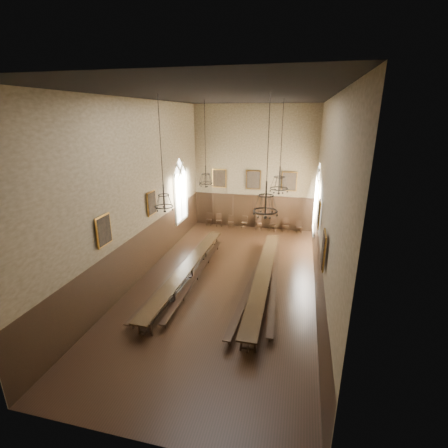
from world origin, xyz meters
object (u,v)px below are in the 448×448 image
at_px(table_left, 188,272).
at_px(chair_1, 219,223).
at_px(bench_left_outer, 177,273).
at_px(bench_right_outer, 274,281).
at_px(chair_2, 231,224).
at_px(table_right, 263,280).
at_px(chair_6, 286,228).
at_px(chandelier_front_left, 164,199).
at_px(chandelier_front_right, 266,204).
at_px(chandelier_back_right, 279,183).
at_px(chair_3, 244,224).
at_px(chair_5, 273,227).
at_px(chair_0, 209,222).
at_px(chair_7, 299,229).
at_px(bench_right_inner, 254,278).
at_px(chandelier_back_left, 206,177).
at_px(chair_4, 258,226).
at_px(bench_left_inner, 198,275).

xyz_separation_m(table_left, chair_1, (-0.56, 8.75, -0.12)).
bearing_deg(table_left, chair_1, 93.69).
height_order(bench_left_outer, bench_right_outer, bench_left_outer).
relative_size(bench_left_outer, chair_2, 10.62).
height_order(table_right, bench_right_outer, table_right).
distance_m(chair_6, chandelier_front_left, 12.81).
height_order(bench_left_outer, chandelier_front_right, chandelier_front_right).
xyz_separation_m(bench_left_outer, chandelier_back_right, (4.95, 2.33, 4.60)).
distance_m(chair_3, chair_5, 2.17).
distance_m(chair_5, chair_6, 0.96).
bearing_deg(chandelier_front_right, chair_5, 92.92).
relative_size(chair_2, chair_5, 0.91).
bearing_deg(chair_1, bench_right_outer, -75.29).
height_order(table_left, chair_0, chair_0).
height_order(chair_3, chair_7, same).
xyz_separation_m(chair_5, chair_6, (0.96, -0.00, 0.01)).
bearing_deg(chair_1, chandelier_front_right, -83.41).
xyz_separation_m(bench_right_inner, chandelier_back_left, (-3.21, 2.33, 4.66)).
height_order(table_left, chair_1, chair_1).
relative_size(chair_4, chair_7, 1.14).
bearing_deg(bench_right_inner, chair_3, 103.51).
bearing_deg(chair_5, chair_7, 8.78).
bearing_deg(chair_4, bench_left_inner, -116.25).
xyz_separation_m(chair_6, chair_7, (0.97, 0.02, -0.04)).
distance_m(bench_left_inner, chair_5, 9.19).
xyz_separation_m(table_left, chandelier_back_left, (0.26, 2.68, 4.56)).
distance_m(chair_0, chandelier_back_left, 7.87).
xyz_separation_m(bench_left_outer, chair_1, (0.07, 8.72, 0.01)).
bearing_deg(chandelier_front_right, bench_left_outer, 152.86).
distance_m(bench_right_outer, chair_1, 9.77).
bearing_deg(chair_3, table_left, -96.73).
relative_size(table_left, bench_right_inner, 0.99).
bearing_deg(chandelier_front_right, chair_7, 83.02).
bearing_deg(chandelier_back_right, chair_0, 131.57).
xyz_separation_m(chair_4, chandelier_front_right, (1.63, -11.10, 4.69)).
distance_m(bench_right_outer, chandelier_back_left, 6.71).
relative_size(table_left, table_right, 0.98).
xyz_separation_m(bench_right_inner, chair_7, (2.06, 8.37, -0.03)).
height_order(bench_right_outer, chair_1, chair_1).
height_order(chair_3, chandelier_back_right, chandelier_back_right).
xyz_separation_m(chair_3, chandelier_back_left, (-1.17, -6.12, 4.69)).
height_order(chair_1, chandelier_back_right, chandelier_back_right).
bearing_deg(chair_1, table_left, -102.64).
relative_size(bench_right_inner, chair_5, 10.48).
relative_size(bench_left_outer, bench_left_inner, 1.08).
bearing_deg(chair_1, bench_left_inner, -99.33).
relative_size(chair_2, chair_7, 1.02).
bearing_deg(chair_6, table_right, -97.89).
bearing_deg(chair_3, bench_right_outer, -67.65).
relative_size(bench_left_outer, chandelier_front_left, 2.17).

